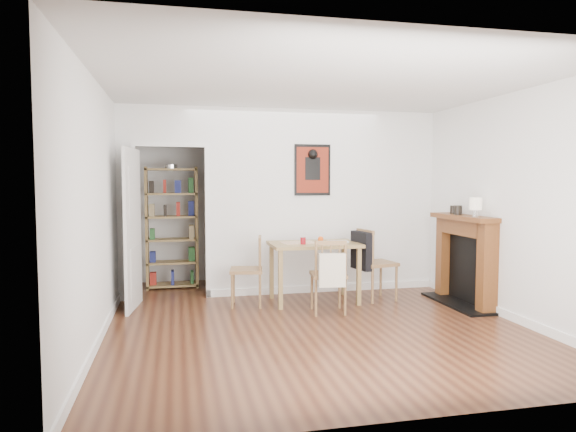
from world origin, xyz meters
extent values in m
plane|color=#57311C|center=(0.00, 0.00, 0.00)|extent=(5.20, 5.20, 0.00)
plane|color=white|center=(0.00, 2.60, 1.30)|extent=(4.50, 0.00, 4.50)
plane|color=white|center=(0.00, -2.60, 1.30)|extent=(4.50, 0.00, 4.50)
plane|color=white|center=(-2.25, 0.00, 1.30)|extent=(0.00, 5.20, 5.20)
plane|color=white|center=(2.25, 0.00, 1.30)|extent=(0.00, 5.20, 5.20)
plane|color=silver|center=(0.00, 0.00, 2.60)|extent=(5.20, 5.20, 0.00)
cube|color=white|center=(0.57, 1.40, 1.30)|extent=(3.35, 0.10, 2.60)
cube|color=white|center=(-2.12, 1.40, 1.30)|extent=(0.25, 0.10, 2.60)
cube|color=white|center=(-1.55, 1.40, 2.33)|extent=(0.90, 0.10, 0.55)
cube|color=white|center=(-2.03, 1.40, 1.02)|extent=(0.06, 0.14, 2.05)
cube|color=white|center=(-1.07, 1.40, 1.02)|extent=(0.06, 0.14, 2.05)
cube|color=white|center=(0.57, 1.34, 0.05)|extent=(3.35, 0.02, 0.10)
cube|color=white|center=(-2.24, -0.60, 0.05)|extent=(0.02, 4.00, 0.10)
cube|color=white|center=(2.24, -0.60, 0.05)|extent=(0.02, 4.00, 0.10)
cube|color=silver|center=(-2.02, 0.93, 1.00)|extent=(0.15, 0.80, 2.00)
cube|color=black|center=(0.40, 1.33, 1.75)|extent=(0.52, 0.02, 0.72)
cube|color=maroon|center=(0.40, 1.32, 1.75)|extent=(0.46, 0.00, 0.64)
cube|color=#9D8449|center=(0.28, 0.78, 0.76)|extent=(1.15, 0.73, 0.04)
cube|color=#9D8449|center=(-0.24, 0.48, 0.37)|extent=(0.05, 0.05, 0.74)
cube|color=#9D8449|center=(0.79, 0.48, 0.37)|extent=(0.05, 0.05, 0.74)
cube|color=#9D8449|center=(-0.24, 1.09, 0.37)|extent=(0.05, 0.05, 0.74)
cube|color=#9D8449|center=(0.79, 1.09, 0.37)|extent=(0.05, 0.05, 0.74)
cube|color=black|center=(0.89, 0.68, 0.68)|extent=(0.18, 0.41, 0.50)
cube|color=beige|center=(0.27, -0.01, 0.56)|extent=(0.32, 0.14, 0.39)
cube|color=#9D8449|center=(-1.91, 2.12, 0.90)|extent=(0.04, 0.30, 1.80)
cube|color=#9D8449|center=(-1.19, 2.12, 0.90)|extent=(0.04, 0.30, 1.80)
cube|color=#9D8449|center=(-1.55, 2.12, 0.04)|extent=(0.76, 0.30, 0.03)
cube|color=#9D8449|center=(-1.55, 2.12, 0.72)|extent=(0.76, 0.30, 0.03)
cube|color=#9D8449|center=(-1.55, 2.12, 1.77)|extent=(0.76, 0.30, 0.03)
cube|color=maroon|center=(-1.55, 2.12, 0.90)|extent=(0.66, 0.25, 0.25)
cube|color=brown|center=(2.15, -0.24, 0.55)|extent=(0.20, 0.16, 1.10)
cube|color=brown|center=(2.15, 0.74, 0.55)|extent=(0.20, 0.16, 1.10)
cube|color=brown|center=(2.12, 0.25, 1.13)|extent=(0.30, 1.21, 0.06)
cube|color=brown|center=(2.15, 0.25, 1.00)|extent=(0.20, 0.85, 0.20)
cube|color=black|center=(2.21, 0.25, 0.45)|extent=(0.08, 0.81, 0.88)
cube|color=black|center=(2.09, 0.25, 0.01)|extent=(0.45, 1.25, 0.03)
cylinder|color=maroon|center=(0.10, 0.67, 0.83)|extent=(0.07, 0.07, 0.09)
sphere|color=#F24F0C|center=(0.39, 0.88, 0.82)|extent=(0.07, 0.07, 0.07)
cube|color=beige|center=(0.08, 0.84, 0.79)|extent=(0.49, 0.39, 0.00)
cube|color=silver|center=(0.62, 0.82, 0.79)|extent=(0.30, 0.24, 0.01)
cylinder|color=silver|center=(2.08, -0.08, 1.20)|extent=(0.08, 0.08, 0.09)
cylinder|color=beige|center=(2.08, -0.08, 1.32)|extent=(0.15, 0.15, 0.15)
cylinder|color=black|center=(2.08, 0.32, 1.22)|extent=(0.10, 0.10, 0.12)
cylinder|color=black|center=(2.13, 0.53, 1.21)|extent=(0.09, 0.09, 0.11)
camera|label=1|loc=(-1.49, -5.68, 1.61)|focal=32.00mm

